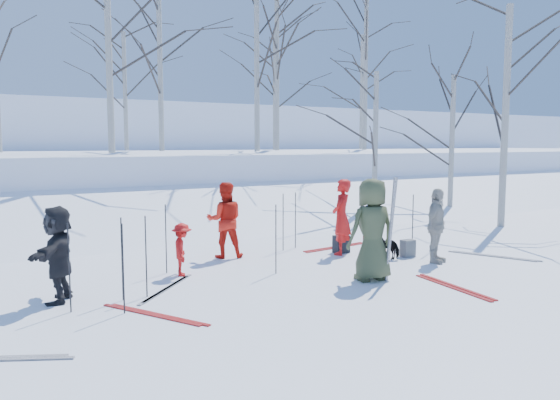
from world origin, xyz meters
TOP-DOWN VIEW (x-y plane):
  - ground at (0.00, 0.00)m, footprint 120.00×120.00m
  - snow_ramp at (0.00, 7.00)m, footprint 70.00×9.49m
  - snow_plateau at (0.00, 17.00)m, footprint 70.00×18.00m
  - far_hill at (0.00, 38.00)m, footprint 90.00×30.00m
  - skier_olive_center at (0.56, -0.85)m, footprint 0.98×0.70m
  - skier_red_north at (1.50, 1.32)m, footprint 0.74×0.69m
  - skier_redor_behind at (-0.91, 2.35)m, footprint 0.98×0.88m
  - skier_red_seated at (-2.30, 1.24)m, footprint 0.58×0.74m
  - skier_cream_east at (2.70, -0.38)m, footprint 0.99×0.75m
  - skier_grey_west at (-4.59, 0.61)m, footprint 1.03×1.48m
  - dog at (2.14, 0.49)m, footprint 0.49×0.70m
  - upright_ski_left at (0.79, -1.10)m, footprint 0.12×0.17m
  - upright_ski_right at (0.85, -1.03)m, footprint 0.10×0.23m
  - ski_pair_a at (4.28, -0.60)m, footprint 1.60×2.05m
  - ski_pair_b at (1.47, -1.98)m, footprint 0.67×1.95m
  - ski_pair_c at (-2.88, 0.45)m, footprint 2.10×2.10m
  - ski_pair_e at (1.84, 2.02)m, footprint 0.70×1.95m
  - ski_pair_f at (-3.51, -0.84)m, footprint 1.80×2.07m
  - ski_pole_a at (-2.50, 1.58)m, footprint 0.02×0.02m
  - ski_pole_b at (-3.31, 0.16)m, footprint 0.02×0.02m
  - ski_pole_c at (0.60, 2.37)m, footprint 0.02×0.02m
  - ski_pole_d at (1.01, 2.49)m, footprint 0.02×0.02m
  - ski_pole_e at (3.04, 0.67)m, footprint 0.02×0.02m
  - ski_pole_f at (-3.70, 0.16)m, footprint 0.02×0.02m
  - ski_pole_g at (-3.86, -0.53)m, footprint 0.02×0.02m
  - ski_pole_h at (-4.53, -0.07)m, footprint 0.02×0.02m
  - ski_pole_i at (-0.69, 0.48)m, footprint 0.02×0.02m
  - ski_pole_j at (3.44, 0.48)m, footprint 0.02×0.02m
  - backpack_red at (2.36, 1.31)m, footprint 0.32×0.22m
  - backpack_grey at (2.61, 0.35)m, footprint 0.30×0.20m
  - backpack_dark at (1.61, 1.47)m, footprint 0.34×0.24m
  - birch_plateau_b at (-1.63, 9.35)m, footprint 5.38×5.38m
  - birch_plateau_c at (1.03, 12.44)m, footprint 4.95×4.95m
  - birch_plateau_d at (6.59, 13.18)m, footprint 4.19×4.19m
  - birch_plateau_f at (10.53, 11.64)m, footprint 5.39×5.39m
  - birch_plateau_h at (12.78, 14.68)m, footprint 4.79×4.79m
  - birch_plateau_i at (5.85, 11.74)m, footprint 5.10×5.10m
  - birch_plateau_j at (4.41, 10.81)m, footprint 5.37×5.37m
  - birch_plateau_k at (0.44, 15.43)m, footprint 4.13×4.13m
  - birch_edge_b at (8.17, 2.23)m, footprint 5.17×5.17m
  - birch_edge_c at (9.08, 5.06)m, footprint 4.01×4.01m
  - birch_edge_e at (6.23, 5.79)m, footprint 4.02×4.02m

SIDE VIEW (x-z plane):
  - ground at x=0.00m, z-range 0.00..0.00m
  - ski_pair_a at x=4.28m, z-range 0.00..0.02m
  - ski_pair_b at x=1.47m, z-range 0.00..0.02m
  - ski_pair_c at x=-2.88m, z-range 0.00..0.02m
  - ski_pair_e at x=1.84m, z-range 0.00..0.02m
  - ski_pair_f at x=-3.51m, z-range 0.00..0.02m
  - snow_ramp at x=0.00m, z-range -1.91..2.21m
  - backpack_grey at x=2.61m, z-range 0.00..0.38m
  - backpack_dark at x=1.61m, z-range 0.00..0.40m
  - backpack_red at x=2.36m, z-range 0.00..0.42m
  - dog at x=2.14m, z-range 0.00..0.54m
  - skier_red_seated at x=-2.30m, z-range 0.00..1.00m
  - ski_pole_a at x=-2.50m, z-range 0.00..1.34m
  - ski_pole_b at x=-3.31m, z-range 0.00..1.34m
  - ski_pole_c at x=0.60m, z-range 0.00..1.34m
  - ski_pole_d at x=1.01m, z-range 0.00..1.34m
  - ski_pole_e at x=3.04m, z-range 0.00..1.34m
  - ski_pole_f at x=-3.70m, z-range 0.00..1.34m
  - ski_pole_g at x=-3.86m, z-range 0.00..1.34m
  - ski_pole_h at x=-4.53m, z-range 0.00..1.34m
  - ski_pole_i at x=-0.69m, z-range 0.00..1.34m
  - ski_pole_j at x=3.44m, z-range 0.00..1.34m
  - skier_grey_west at x=-4.59m, z-range 0.00..1.53m
  - skier_cream_east at x=2.70m, z-range 0.00..1.57m
  - skier_redor_behind at x=-0.91m, z-range 0.00..1.66m
  - skier_red_north at x=1.50m, z-range 0.00..1.70m
  - skier_olive_center at x=0.56m, z-range 0.00..1.88m
  - upright_ski_left at x=0.79m, z-range 0.00..1.90m
  - upright_ski_right at x=0.85m, z-range 0.00..1.90m
  - snow_plateau at x=0.00m, z-range -0.10..2.10m
  - far_hill at x=0.00m, z-range -1.00..5.00m
  - birch_edge_c at x=9.08m, z-range 0.00..4.87m
  - birch_edge_e at x=6.23m, z-range 0.00..4.88m
  - birch_edge_b at x=8.17m, z-range 0.00..6.53m
  - birch_plateau_k at x=0.44m, z-range 2.20..7.24m
  - birch_plateau_d at x=6.59m, z-range 2.20..7.33m
  - birch_plateau_h at x=12.78m, z-range 2.20..8.18m
  - birch_plateau_c at x=1.03m, z-range 2.20..8.41m
  - birch_plateau_i at x=5.85m, z-range 2.20..8.63m
  - birch_plateau_j at x=4.41m, z-range 2.20..9.02m
  - birch_plateau_b at x=-1.63m, z-range 2.20..9.03m
  - birch_plateau_f at x=10.53m, z-range 2.20..9.04m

